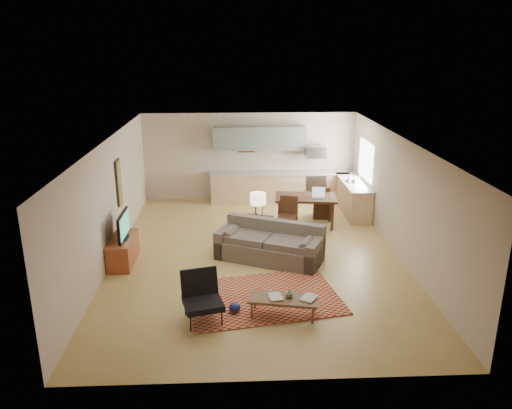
{
  "coord_description": "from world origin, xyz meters",
  "views": [
    {
      "loc": [
        -0.51,
        -10.6,
        4.67
      ],
      "look_at": [
        0.0,
        0.3,
        1.15
      ],
      "focal_mm": 35.0,
      "sensor_mm": 36.0,
      "label": 1
    }
  ],
  "objects_px": {
    "sofa": "(269,242)",
    "armchair": "(203,299)",
    "coffee_table": "(283,307)",
    "console_table": "(258,232)",
    "tv_credenza": "(123,250)",
    "dining_table": "(305,211)"
  },
  "relations": [
    {
      "from": "armchair",
      "to": "dining_table",
      "type": "bearing_deg",
      "value": 48.27
    },
    {
      "from": "sofa",
      "to": "console_table",
      "type": "distance_m",
      "value": 0.78
    },
    {
      "from": "coffee_table",
      "to": "console_table",
      "type": "distance_m",
      "value": 3.23
    },
    {
      "from": "armchair",
      "to": "tv_credenza",
      "type": "relative_size",
      "value": 0.69
    },
    {
      "from": "coffee_table",
      "to": "armchair",
      "type": "xyz_separation_m",
      "value": [
        -1.42,
        -0.09,
        0.25
      ]
    },
    {
      "from": "armchair",
      "to": "console_table",
      "type": "xyz_separation_m",
      "value": [
        1.13,
        3.3,
        -0.05
      ]
    },
    {
      "from": "coffee_table",
      "to": "sofa",
      "type": "bearing_deg",
      "value": 103.23
    },
    {
      "from": "sofa",
      "to": "armchair",
      "type": "relative_size",
      "value": 2.8
    },
    {
      "from": "coffee_table",
      "to": "dining_table",
      "type": "height_order",
      "value": "dining_table"
    },
    {
      "from": "sofa",
      "to": "tv_credenza",
      "type": "xyz_separation_m",
      "value": [
        -3.26,
        0.01,
        -0.13
      ]
    },
    {
      "from": "dining_table",
      "to": "tv_credenza",
      "type": "bearing_deg",
      "value": -147.16
    },
    {
      "from": "sofa",
      "to": "console_table",
      "type": "relative_size",
      "value": 3.19
    },
    {
      "from": "tv_credenza",
      "to": "coffee_table",
      "type": "bearing_deg",
      "value": -36.61
    },
    {
      "from": "sofa",
      "to": "armchair",
      "type": "height_order",
      "value": "armchair"
    },
    {
      "from": "tv_credenza",
      "to": "console_table",
      "type": "relative_size",
      "value": 1.65
    },
    {
      "from": "coffee_table",
      "to": "dining_table",
      "type": "distance_m",
      "value": 4.82
    },
    {
      "from": "sofa",
      "to": "console_table",
      "type": "bearing_deg",
      "value": 131.2
    },
    {
      "from": "dining_table",
      "to": "armchair",
      "type": "bearing_deg",
      "value": -111.38
    },
    {
      "from": "sofa",
      "to": "dining_table",
      "type": "bearing_deg",
      "value": 88.15
    },
    {
      "from": "console_table",
      "to": "dining_table",
      "type": "bearing_deg",
      "value": 67.44
    },
    {
      "from": "sofa",
      "to": "tv_credenza",
      "type": "distance_m",
      "value": 3.27
    },
    {
      "from": "coffee_table",
      "to": "console_table",
      "type": "relative_size",
      "value": 1.6
    }
  ]
}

